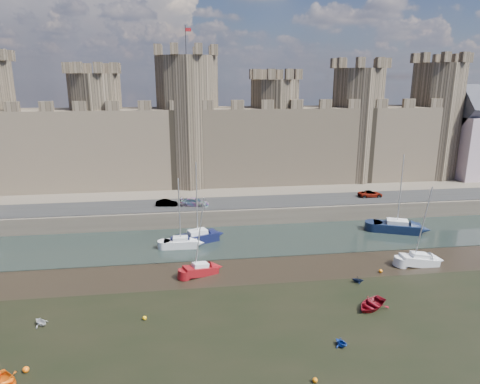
# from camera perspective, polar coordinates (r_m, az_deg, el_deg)

# --- Properties ---
(ground) EXTENTS (160.00, 160.00, 0.00)m
(ground) POSITION_cam_1_polar(r_m,az_deg,el_deg) (37.83, -8.06, -20.53)
(ground) COLOR black
(ground) RESTS_ON ground
(water_channel) EXTENTS (160.00, 12.00, 0.08)m
(water_channel) POSITION_cam_1_polar(r_m,az_deg,el_deg) (59.02, -8.03, -6.84)
(water_channel) COLOR black
(water_channel) RESTS_ON ground
(quay) EXTENTS (160.00, 60.00, 2.50)m
(quay) POSITION_cam_1_polar(r_m,az_deg,el_deg) (93.13, -8.04, 2.12)
(quay) COLOR #4C443A
(quay) RESTS_ON ground
(road) EXTENTS (160.00, 7.00, 0.10)m
(road) POSITION_cam_1_polar(r_m,az_deg,el_deg) (67.64, -8.10, -1.71)
(road) COLOR black
(road) RESTS_ON quay
(castle) EXTENTS (108.50, 11.00, 29.00)m
(castle) POSITION_cam_1_polar(r_m,az_deg,el_deg) (79.48, -8.79, 7.50)
(castle) COLOR #42382B
(castle) RESTS_ON quay
(car_1) EXTENTS (3.39, 1.56, 1.08)m
(car_1) POSITION_cam_1_polar(r_m,az_deg,el_deg) (67.22, -9.76, -1.46)
(car_1) COLOR gray
(car_1) RESTS_ON quay
(car_2) EXTENTS (4.67, 2.62, 1.28)m
(car_2) POSITION_cam_1_polar(r_m,az_deg,el_deg) (66.76, -6.10, -1.34)
(car_2) COLOR gray
(car_2) RESTS_ON quay
(car_3) EXTENTS (4.04, 1.90, 1.12)m
(car_3) POSITION_cam_1_polar(r_m,az_deg,el_deg) (74.53, 16.99, -0.25)
(car_3) COLOR gray
(car_3) RESTS_ON quay
(sailboat_1) EXTENTS (5.97, 4.08, 11.15)m
(sailboat_1) POSITION_cam_1_polar(r_m,az_deg,el_deg) (58.86, -5.65, -5.97)
(sailboat_1) COLOR black
(sailboat_1) RESTS_ON ground
(sailboat_2) EXTENTS (4.40, 1.80, 9.41)m
(sailboat_2) POSITION_cam_1_polar(r_m,az_deg,el_deg) (57.43, -7.92, -6.68)
(sailboat_2) COLOR silver
(sailboat_2) RESTS_ON ground
(sailboat_3) EXTENTS (6.98, 4.78, 11.40)m
(sailboat_3) POSITION_cam_1_polar(r_m,az_deg,el_deg) (66.53, 20.17, -4.34)
(sailboat_3) COLOR black
(sailboat_3) RESTS_ON ground
(sailboat_4) EXTENTS (4.23, 2.86, 9.22)m
(sailboat_4) POSITION_cam_1_polar(r_m,az_deg,el_deg) (49.84, -5.30, -10.21)
(sailboat_4) COLOR maroon
(sailboat_4) RESTS_ON ground
(sailboat_5) EXTENTS (4.58, 1.87, 9.80)m
(sailboat_5) POSITION_cam_1_polar(r_m,az_deg,el_deg) (56.30, 22.75, -8.30)
(sailboat_5) COLOR silver
(sailboat_5) RESTS_ON ground
(dinghy_3) EXTENTS (1.88, 1.85, 0.75)m
(dinghy_3) POSITION_cam_1_polar(r_m,az_deg,el_deg) (44.55, -25.02, -15.42)
(dinghy_3) COLOR silver
(dinghy_3) RESTS_ON ground
(dinghy_4) EXTENTS (4.33, 4.03, 0.73)m
(dinghy_4) POSITION_cam_1_polar(r_m,az_deg,el_deg) (45.12, 17.12, -14.21)
(dinghy_4) COLOR maroon
(dinghy_4) RESTS_ON ground
(dinghy_5) EXTENTS (1.61, 1.72, 0.73)m
(dinghy_5) POSITION_cam_1_polar(r_m,az_deg,el_deg) (39.04, 13.34, -18.92)
(dinghy_5) COLOR navy
(dinghy_5) RESTS_ON ground
(dinghy_7) EXTENTS (1.50, 1.35, 0.70)m
(dinghy_7) POSITION_cam_1_polar(r_m,az_deg,el_deg) (49.75, 15.45, -11.21)
(dinghy_7) COLOR black
(dinghy_7) RESTS_ON ground
(buoy_1) EXTENTS (0.39, 0.39, 0.39)m
(buoy_1) POSITION_cam_1_polar(r_m,az_deg,el_deg) (42.51, -12.61, -16.08)
(buoy_1) COLOR #FFB60B
(buoy_1) RESTS_ON ground
(buoy_2) EXTENTS (0.39, 0.39, 0.39)m
(buoy_2) POSITION_cam_1_polar(r_m,az_deg,el_deg) (35.09, 9.97, -23.47)
(buoy_2) COLOR orange
(buoy_2) RESTS_ON ground
(buoy_3) EXTENTS (0.42, 0.42, 0.42)m
(buoy_3) POSITION_cam_1_polar(r_m,az_deg,el_deg) (52.91, 18.24, -9.97)
(buoy_3) COLOR orange
(buoy_3) RESTS_ON ground
(buoy_4) EXTENTS (0.49, 0.49, 0.49)m
(buoy_4) POSITION_cam_1_polar(r_m,az_deg,el_deg) (39.12, -26.65, -20.40)
(buoy_4) COLOR #FF660B
(buoy_4) RESTS_ON ground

